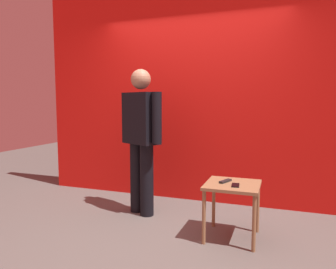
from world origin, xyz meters
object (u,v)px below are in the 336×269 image
at_px(side_table, 232,192).
at_px(tv_remote, 225,181).
at_px(cell_phone, 235,185).
at_px(standing_person, 141,134).

relative_size(side_table, tv_remote, 3.25).
distance_m(cell_phone, tv_remote, 0.15).
distance_m(standing_person, tv_remote, 1.18).
xyz_separation_m(standing_person, cell_phone, (1.17, -0.42, -0.41)).
bearing_deg(side_table, standing_person, 163.15).
height_order(side_table, tv_remote, tv_remote).
relative_size(standing_person, side_table, 3.14).
distance_m(side_table, tv_remote, 0.12).
bearing_deg(tv_remote, standing_person, -173.18).
bearing_deg(tv_remote, side_table, 1.45).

